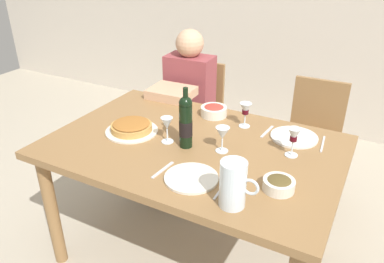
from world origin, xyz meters
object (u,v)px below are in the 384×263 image
(wine_glass_centre, at_px, (222,134))
(dinner_plate_right_setting, at_px, (191,178))
(wine_glass_right_diner, at_px, (294,136))
(wine_glass_spare, at_px, (167,125))
(dining_table, at_px, (193,159))
(chair_left, at_px, (197,111))
(olive_bowl, at_px, (279,184))
(water_pitcher, at_px, (233,187))
(wine_bottle, at_px, (186,122))
(wine_glass_left_diner, at_px, (245,110))
(dinner_plate_left_setting, at_px, (294,137))
(diner_left, at_px, (183,108))
(salad_bowl, at_px, (214,110))
(baked_tart, at_px, (131,127))
(chair_right, at_px, (312,135))

(wine_glass_centre, xyz_separation_m, dinner_plate_right_setting, (-0.02, -0.29, -0.09))
(wine_glass_right_diner, xyz_separation_m, wine_glass_spare, (-0.61, -0.17, -0.01))
(dining_table, distance_m, wine_glass_centre, 0.25)
(wine_glass_right_diner, relative_size, chair_left, 0.17)
(wine_glass_spare, bearing_deg, wine_glass_centre, 8.80)
(dinner_plate_right_setting, bearing_deg, olive_bowl, 16.04)
(water_pitcher, bearing_deg, wine_bottle, 139.89)
(wine_glass_left_diner, relative_size, wine_glass_spare, 1.02)
(wine_glass_left_diner, relative_size, dinner_plate_left_setting, 0.57)
(dining_table, bearing_deg, water_pitcher, -45.05)
(dinner_plate_right_setting, height_order, diner_left, diner_left)
(olive_bowl, xyz_separation_m, dinner_plate_left_setting, (-0.06, 0.50, -0.02))
(salad_bowl, bearing_deg, baked_tart, -126.98)
(wine_glass_right_diner, bearing_deg, wine_glass_left_diner, 148.65)
(dining_table, bearing_deg, wine_glass_centre, -0.04)
(wine_glass_right_diner, height_order, diner_left, diner_left)
(salad_bowl, height_order, dinner_plate_left_setting, salad_bowl)
(wine_glass_centre, bearing_deg, baked_tart, -175.59)
(wine_glass_centre, bearing_deg, olive_bowl, -28.35)
(wine_glass_spare, height_order, diner_left, diner_left)
(olive_bowl, bearing_deg, chair_left, 131.18)
(wine_glass_left_diner, height_order, wine_glass_centre, wine_glass_left_diner)
(dinner_plate_left_setting, bearing_deg, wine_bottle, -143.24)
(baked_tart, distance_m, wine_glass_centre, 0.53)
(dining_table, distance_m, wine_glass_right_diner, 0.53)
(wine_glass_left_diner, distance_m, wine_glass_centre, 0.32)
(wine_bottle, height_order, wine_glass_spare, wine_bottle)
(baked_tart, relative_size, wine_glass_spare, 2.07)
(olive_bowl, bearing_deg, diner_left, 137.87)
(chair_left, relative_size, diner_left, 0.75)
(dinner_plate_left_setting, relative_size, diner_left, 0.22)
(diner_left, bearing_deg, wine_glass_right_diner, 146.95)
(wine_glass_right_diner, relative_size, wine_glass_centre, 1.12)
(olive_bowl, relative_size, wine_glass_spare, 0.98)
(wine_glass_spare, height_order, dinner_plate_left_setting, wine_glass_spare)
(dinner_plate_right_setting, relative_size, diner_left, 0.21)
(olive_bowl, xyz_separation_m, diner_left, (-0.95, 0.86, -0.17))
(chair_right, bearing_deg, wine_glass_left_diner, 62.79)
(wine_glass_right_diner, bearing_deg, water_pitcher, -102.17)
(wine_bottle, xyz_separation_m, wine_glass_right_diner, (0.50, 0.16, -0.03))
(dinner_plate_left_setting, xyz_separation_m, diner_left, (-0.89, 0.36, -0.15))
(wine_glass_centre, bearing_deg, dining_table, 179.96)
(wine_glass_centre, xyz_separation_m, chair_right, (0.29, 0.91, -0.36))
(dinner_plate_left_setting, bearing_deg, diner_left, 157.76)
(water_pitcher, bearing_deg, dinner_plate_right_setting, 160.27)
(dining_table, bearing_deg, wine_glass_left_diner, 63.52)
(wine_glass_left_diner, xyz_separation_m, chair_left, (-0.61, 0.59, -0.36))
(salad_bowl, relative_size, dinner_plate_left_setting, 0.63)
(dinner_plate_right_setting, bearing_deg, water_pitcher, -19.73)
(dinner_plate_left_setting, distance_m, dinner_plate_right_setting, 0.67)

